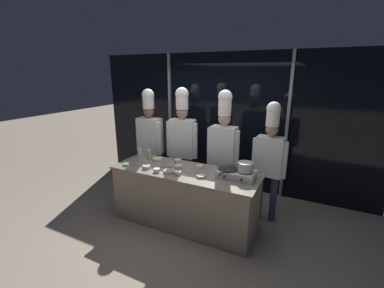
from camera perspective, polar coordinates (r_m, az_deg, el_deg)
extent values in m
plane|color=gray|center=(4.31, -1.56, -16.95)|extent=(24.00, 24.00, 0.00)
cube|color=black|center=(5.24, 6.97, 4.88)|extent=(5.77, 0.04, 2.70)
cube|color=gray|center=(5.72, -4.87, 5.87)|extent=(0.05, 0.05, 2.70)
cube|color=gray|center=(4.93, 20.32, 3.31)|extent=(0.05, 0.05, 2.70)
cube|color=gray|center=(4.10, -1.61, -11.87)|extent=(2.20, 0.76, 0.86)
cube|color=gray|center=(3.91, -1.66, -6.05)|extent=(2.26, 0.80, 0.03)
cube|color=silver|center=(3.69, 9.83, -6.56)|extent=(0.53, 0.32, 0.10)
cylinder|color=black|center=(3.70, 8.08, -5.46)|extent=(0.21, 0.21, 0.01)
cylinder|color=black|center=(3.57, 7.15, -7.21)|extent=(0.03, 0.01, 0.03)
cylinder|color=black|center=(3.64, 11.70, -6.02)|extent=(0.21, 0.21, 0.01)
cylinder|color=black|center=(3.51, 10.90, -7.83)|extent=(0.03, 0.01, 0.03)
cylinder|color=#232326|center=(3.70, 8.08, -5.31)|extent=(0.28, 0.28, 0.01)
cone|color=#232326|center=(3.69, 8.09, -5.12)|extent=(0.30, 0.30, 0.04)
cylinder|color=black|center=(3.47, 6.73, -6.37)|extent=(0.02, 0.23, 0.02)
cylinder|color=#B7BABF|center=(3.61, 11.76, -5.01)|extent=(0.21, 0.21, 0.13)
torus|color=#B7BABF|center=(3.59, 11.82, -4.08)|extent=(0.22, 0.22, 0.01)
torus|color=#B7BABF|center=(3.63, 10.01, -4.15)|extent=(0.01, 0.05, 0.05)
torus|color=#B7BABF|center=(3.57, 13.62, -4.68)|extent=(0.01, 0.05, 0.05)
cylinder|color=white|center=(4.58, -11.54, -1.94)|extent=(0.07, 0.07, 0.13)
cone|color=white|center=(4.56, -11.60, -0.90)|extent=(0.06, 0.06, 0.04)
cylinder|color=beige|center=(4.42, -9.55, -2.38)|extent=(0.05, 0.05, 0.15)
cone|color=white|center=(4.39, -9.61, -1.15)|extent=(0.05, 0.05, 0.04)
cylinder|color=silver|center=(4.02, -10.10, -5.07)|extent=(0.12, 0.12, 0.05)
torus|color=silver|center=(4.01, -10.12, -4.75)|extent=(0.13, 0.13, 0.01)
cylinder|color=#EAA893|center=(4.01, -10.11, -4.90)|extent=(0.10, 0.10, 0.03)
cylinder|color=silver|center=(3.98, -2.94, -5.07)|extent=(0.11, 0.11, 0.05)
torus|color=silver|center=(3.97, -2.94, -4.76)|extent=(0.12, 0.12, 0.01)
cylinder|color=silver|center=(3.97, -2.94, -4.90)|extent=(0.09, 0.09, 0.03)
cylinder|color=silver|center=(3.73, -3.26, -6.48)|extent=(0.11, 0.11, 0.05)
torus|color=silver|center=(3.72, -3.27, -6.11)|extent=(0.11, 0.11, 0.01)
cylinder|color=white|center=(3.73, -3.26, -6.29)|extent=(0.09, 0.09, 0.03)
cylinder|color=silver|center=(3.64, 1.99, -7.21)|extent=(0.13, 0.13, 0.03)
torus|color=silver|center=(3.64, 1.99, -6.98)|extent=(0.13, 0.13, 0.01)
cylinder|color=silver|center=(3.64, 1.99, -7.08)|extent=(0.10, 0.10, 0.02)
cylinder|color=silver|center=(4.25, -3.22, -3.71)|extent=(0.12, 0.12, 0.04)
torus|color=silver|center=(4.25, -3.22, -3.45)|extent=(0.12, 0.12, 0.01)
cylinder|color=#E0C689|center=(4.25, -3.22, -3.57)|extent=(0.10, 0.10, 0.02)
cylinder|color=silver|center=(3.86, -7.85, -5.82)|extent=(0.10, 0.10, 0.05)
torus|color=silver|center=(3.85, -7.86, -5.44)|extent=(0.10, 0.10, 0.01)
cylinder|color=silver|center=(3.85, -7.85, -5.62)|extent=(0.08, 0.08, 0.03)
cylinder|color=silver|center=(4.33, -7.69, -3.44)|extent=(0.16, 0.16, 0.04)
torus|color=silver|center=(4.33, -7.70, -3.18)|extent=(0.17, 0.17, 0.01)
cylinder|color=beige|center=(4.33, -7.70, -3.30)|extent=(0.13, 0.13, 0.02)
cylinder|color=silver|center=(3.81, -5.14, -6.13)|extent=(0.17, 0.17, 0.04)
torus|color=silver|center=(3.81, -5.15, -5.87)|extent=(0.17, 0.17, 0.01)
cylinder|color=#9E896B|center=(3.81, -5.14, -5.99)|extent=(0.14, 0.14, 0.02)
cylinder|color=silver|center=(4.01, 1.74, -5.00)|extent=(0.12, 0.12, 0.03)
torus|color=silver|center=(4.00, 1.74, -4.79)|extent=(0.12, 0.12, 0.01)
cylinder|color=beige|center=(4.01, 1.74, -4.88)|extent=(0.10, 0.10, 0.02)
cylinder|color=silver|center=(4.22, -14.36, -4.42)|extent=(0.11, 0.11, 0.03)
torus|color=silver|center=(4.22, -14.37, -4.23)|extent=(0.11, 0.11, 0.01)
cylinder|color=#4C9E47|center=(4.22, -14.37, -4.31)|extent=(0.09, 0.09, 0.02)
cube|color=olive|center=(4.04, -6.71, -5.08)|extent=(0.15, 0.10, 0.01)
ellipsoid|color=olive|center=(4.04, -4.93, -5.01)|extent=(0.09, 0.08, 0.02)
cube|color=#B2B5BA|center=(4.40, -12.21, -3.57)|extent=(0.17, 0.05, 0.01)
ellipsoid|color=#B2B5BA|center=(4.35, -10.75, -3.67)|extent=(0.09, 0.07, 0.02)
cylinder|color=#2D3856|center=(5.08, -7.89, -6.54)|extent=(0.12, 0.12, 0.83)
cylinder|color=#2D3856|center=(5.23, -10.02, -5.97)|extent=(0.12, 0.12, 0.83)
cube|color=white|center=(4.92, -9.34, 1.87)|extent=(0.47, 0.27, 0.67)
cylinder|color=white|center=(4.75, -7.28, 1.20)|extent=(0.09, 0.09, 0.62)
cylinder|color=white|center=(5.06, -11.78, 1.92)|extent=(0.09, 0.09, 0.62)
sphere|color=brown|center=(4.83, -9.59, 7.15)|extent=(0.20, 0.20, 0.20)
cylinder|color=white|center=(4.81, -9.68, 9.23)|extent=(0.21, 0.21, 0.25)
sphere|color=white|center=(4.80, -9.75, 10.69)|extent=(0.22, 0.22, 0.22)
cylinder|color=#4C4C51|center=(4.77, -0.69, -7.78)|extent=(0.11, 0.11, 0.84)
cylinder|color=#4C4C51|center=(4.86, -3.40, -7.38)|extent=(0.11, 0.11, 0.84)
cube|color=white|center=(4.57, -2.15, 1.25)|extent=(0.47, 0.28, 0.68)
cylinder|color=white|center=(4.45, 0.63, 0.67)|extent=(0.09, 0.09, 0.63)
cylinder|color=white|center=(4.63, -5.15, 1.20)|extent=(0.09, 0.09, 0.63)
sphere|color=#A87A5B|center=(4.47, -2.21, 7.06)|extent=(0.20, 0.20, 0.20)
cylinder|color=white|center=(4.45, -2.24, 9.40)|extent=(0.21, 0.21, 0.26)
sphere|color=white|center=(4.43, -2.26, 11.04)|extent=(0.23, 0.23, 0.23)
cylinder|color=#2D3856|center=(4.46, 8.08, -9.90)|extent=(0.11, 0.11, 0.82)
cylinder|color=#2D3856|center=(4.53, 5.31, -9.36)|extent=(0.11, 0.11, 0.82)
cube|color=white|center=(4.23, 7.00, -0.51)|extent=(0.42, 0.23, 0.66)
cylinder|color=white|center=(4.13, 9.86, -1.26)|extent=(0.08, 0.08, 0.61)
cylinder|color=white|center=(4.29, 3.91, -0.41)|extent=(0.08, 0.08, 0.61)
sphere|color=tan|center=(4.13, 7.22, 5.55)|extent=(0.20, 0.20, 0.20)
cylinder|color=white|center=(4.10, 7.31, 8.30)|extent=(0.21, 0.21, 0.29)
sphere|color=white|center=(4.08, 7.38, 10.34)|extent=(0.22, 0.22, 0.22)
cylinder|color=#2D3856|center=(4.36, 17.57, -11.56)|extent=(0.10, 0.10, 0.77)
cylinder|color=#2D3856|center=(4.40, 14.72, -11.04)|extent=(0.10, 0.10, 0.77)
cube|color=white|center=(4.12, 16.87, -2.66)|extent=(0.42, 0.24, 0.62)
cylinder|color=white|center=(4.05, 19.83, -3.47)|extent=(0.08, 0.08, 0.57)
cylinder|color=white|center=(4.15, 13.72, -2.52)|extent=(0.08, 0.08, 0.57)
sphere|color=#A87A5B|center=(4.01, 17.35, 3.10)|extent=(0.18, 0.18, 0.18)
cylinder|color=white|center=(3.98, 17.56, 5.64)|extent=(0.19, 0.19, 0.26)
sphere|color=white|center=(3.96, 17.72, 7.49)|extent=(0.21, 0.21, 0.21)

